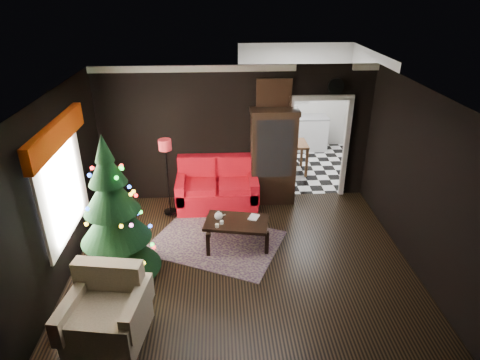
{
  "coord_description": "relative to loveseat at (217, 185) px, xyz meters",
  "views": [
    {
      "loc": [
        -0.35,
        -5.44,
        4.21
      ],
      "look_at": [
        0.0,
        0.9,
        1.15
      ],
      "focal_mm": 30.89,
      "sensor_mm": 36.0,
      "label": 1
    }
  ],
  "objects": [
    {
      "name": "floor",
      "position": [
        0.4,
        -2.05,
        -0.5
      ],
      "size": [
        5.5,
        5.5,
        0.0
      ],
      "primitive_type": "plane",
      "color": "black",
      "rests_on": "ground"
    },
    {
      "name": "ceiling",
      "position": [
        0.4,
        -2.05,
        2.3
      ],
      "size": [
        5.5,
        5.5,
        0.0
      ],
      "primitive_type": "plane",
      "rotation": [
        3.14,
        0.0,
        0.0
      ],
      "color": "white",
      "rests_on": "ground"
    },
    {
      "name": "wall_back",
      "position": [
        0.4,
        0.45,
        0.9
      ],
      "size": [
        5.5,
        0.0,
        5.5
      ],
      "primitive_type": "plane",
      "rotation": [
        1.57,
        0.0,
        0.0
      ],
      "color": "black",
      "rests_on": "ground"
    },
    {
      "name": "wall_front",
      "position": [
        0.4,
        -4.55,
        0.9
      ],
      "size": [
        5.5,
        0.0,
        5.5
      ],
      "primitive_type": "plane",
      "rotation": [
        -1.57,
        0.0,
        0.0
      ],
      "color": "black",
      "rests_on": "ground"
    },
    {
      "name": "wall_left",
      "position": [
        -2.35,
        -2.05,
        0.9
      ],
      "size": [
        0.0,
        5.5,
        5.5
      ],
      "primitive_type": "plane",
      "rotation": [
        1.57,
        0.0,
        1.57
      ],
      "color": "black",
      "rests_on": "ground"
    },
    {
      "name": "wall_right",
      "position": [
        3.15,
        -2.05,
        0.9
      ],
      "size": [
        0.0,
        5.5,
        5.5
      ],
      "primitive_type": "plane",
      "rotation": [
        1.57,
        0.0,
        -1.57
      ],
      "color": "black",
      "rests_on": "ground"
    },
    {
      "name": "doorway",
      "position": [
        2.1,
        0.45,
        0.55
      ],
      "size": [
        1.1,
        0.1,
        2.1
      ],
      "primitive_type": null,
      "color": "beige",
      "rests_on": "ground"
    },
    {
      "name": "left_window",
      "position": [
        -2.31,
        -1.85,
        0.95
      ],
      "size": [
        0.05,
        1.6,
        1.4
      ],
      "primitive_type": "cube",
      "color": "white",
      "rests_on": "wall_left"
    },
    {
      "name": "valance",
      "position": [
        -2.23,
        -1.85,
        1.77
      ],
      "size": [
        0.12,
        2.1,
        0.35
      ],
      "primitive_type": "cube",
      "color": "#A43204",
      "rests_on": "wall_left"
    },
    {
      "name": "kitchen_floor",
      "position": [
        2.1,
        1.95,
        -0.5
      ],
      "size": [
        3.0,
        3.0,
        0.0
      ],
      "primitive_type": "plane",
      "color": "white",
      "rests_on": "ground"
    },
    {
      "name": "kitchen_window",
      "position": [
        2.1,
        3.4,
        1.2
      ],
      "size": [
        0.7,
        0.06,
        0.7
      ],
      "primitive_type": "cube",
      "color": "white",
      "rests_on": "ground"
    },
    {
      "name": "rug",
      "position": [
        -0.04,
        -1.32,
        -0.49
      ],
      "size": [
        2.64,
        2.35,
        0.01
      ],
      "primitive_type": "cube",
      "rotation": [
        0.0,
        0.0,
        -0.43
      ],
      "color": "#372B33",
      "rests_on": "ground"
    },
    {
      "name": "loveseat",
      "position": [
        0.0,
        0.0,
        0.0
      ],
      "size": [
        1.7,
        0.9,
        1.0
      ],
      "primitive_type": null,
      "color": "#A00401",
      "rests_on": "ground"
    },
    {
      "name": "curio_cabinet",
      "position": [
        1.15,
        0.22,
        0.45
      ],
      "size": [
        0.9,
        0.45,
        1.9
      ],
      "primitive_type": null,
      "color": "black",
      "rests_on": "ground"
    },
    {
      "name": "floor_lamp",
      "position": [
        -0.94,
        -0.29,
        0.33
      ],
      "size": [
        0.3,
        0.3,
        1.54
      ],
      "primitive_type": null,
      "rotation": [
        0.0,
        0.0,
        -0.17
      ],
      "color": "black",
      "rests_on": "ground"
    },
    {
      "name": "christmas_tree",
      "position": [
        -1.55,
        -2.08,
        0.55
      ],
      "size": [
        1.44,
        1.44,
        2.41
      ],
      "primitive_type": null,
      "rotation": [
        0.0,
        0.0,
        0.15
      ],
      "color": "black",
      "rests_on": "ground"
    },
    {
      "name": "armchair",
      "position": [
        -1.43,
        -3.43,
        -0.04
      ],
      "size": [
        1.1,
        1.1,
        0.98
      ],
      "primitive_type": null,
      "rotation": [
        0.0,
        0.0,
        -0.16
      ],
      "color": "tan",
      "rests_on": "ground"
    },
    {
      "name": "coffee_table",
      "position": [
        0.33,
        -1.42,
        -0.25
      ],
      "size": [
        1.18,
        0.84,
        0.48
      ],
      "primitive_type": null,
      "rotation": [
        0.0,
        0.0,
        -0.19
      ],
      "color": "#331911",
      "rests_on": "rug"
    },
    {
      "name": "teapot",
      "position": [
        0.02,
        -1.35,
        0.07
      ],
      "size": [
        0.18,
        0.18,
        0.15
      ],
      "primitive_type": null,
      "rotation": [
        0.0,
        0.0,
        -0.13
      ],
      "color": "silver",
      "rests_on": "coffee_table"
    },
    {
      "name": "cup_a",
      "position": [
        0.07,
        -1.49,
        0.02
      ],
      "size": [
        0.07,
        0.07,
        0.06
      ],
      "primitive_type": "cylinder",
      "rotation": [
        0.0,
        0.0,
        -0.01
      ],
      "color": "white",
      "rests_on": "coffee_table"
    },
    {
      "name": "cup_b",
      "position": [
        -0.01,
        -1.59,
        0.02
      ],
      "size": [
        0.08,
        0.08,
        0.06
      ],
      "primitive_type": "cylinder",
      "rotation": [
        0.0,
        0.0,
        0.25
      ],
      "color": "silver",
      "rests_on": "coffee_table"
    },
    {
      "name": "book",
      "position": [
        0.56,
        -1.29,
        0.11
      ],
      "size": [
        0.15,
        0.08,
        0.22
      ],
      "primitive_type": "imported",
      "rotation": [
        0.0,
        0.0,
        -0.42
      ],
      "color": "tan",
      "rests_on": "coffee_table"
    },
    {
      "name": "wall_clock",
      "position": [
        2.35,
        0.4,
        1.88
      ],
      "size": [
        0.32,
        0.32,
        0.06
      ],
      "primitive_type": "cylinder",
      "color": "silver",
      "rests_on": "wall_back"
    },
    {
      "name": "painting",
      "position": [
        1.15,
        0.41,
        1.75
      ],
      "size": [
        0.62,
        0.05,
        0.52
      ],
      "primitive_type": "cube",
      "color": "#A4794E",
      "rests_on": "wall_back"
    },
    {
      "name": "kitchen_counter",
      "position": [
        2.1,
        3.15,
        -0.05
      ],
      "size": [
        1.8,
        0.6,
        0.9
      ],
      "primitive_type": "cube",
      "color": "white",
      "rests_on": "ground"
    },
    {
      "name": "kitchen_table",
      "position": [
        1.8,
        1.65,
        -0.12
      ],
      "size": [
        0.7,
        0.7,
        0.75
      ],
      "primitive_type": null,
      "color": "brown",
      "rests_on": "ground"
    }
  ]
}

